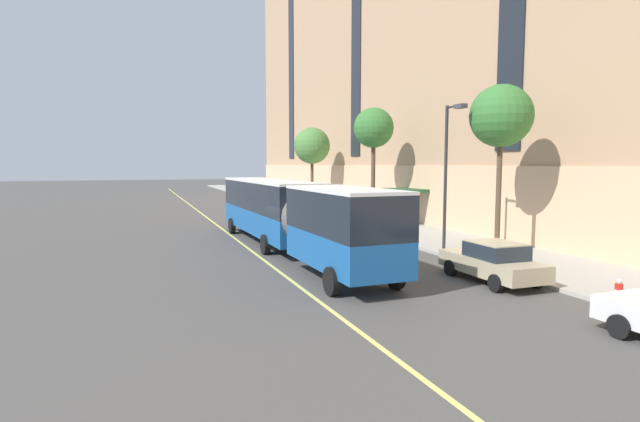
{
  "coord_description": "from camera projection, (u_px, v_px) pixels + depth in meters",
  "views": [
    {
      "loc": [
        -6.88,
        -22.72,
        4.5
      ],
      "look_at": [
        3.06,
        4.27,
        1.8
      ],
      "focal_mm": 28.0,
      "sensor_mm": 36.0,
      "label": 1
    }
  ],
  "objects": [
    {
      "name": "parked_car_white_4",
      "position": [
        300.0,
        210.0,
        40.97
      ],
      "size": [
        1.98,
        4.78,
        1.56
      ],
      "color": "silver",
      "rests_on": "ground"
    },
    {
      "name": "street_tree_mid_block",
      "position": [
        501.0,
        117.0,
        23.76
      ],
      "size": [
        2.98,
        2.98,
        8.14
      ],
      "color": "brown",
      "rests_on": "sidewalk"
    },
    {
      "name": "fire_hydrant",
      "position": [
        619.0,
        290.0,
        15.93
      ],
      "size": [
        0.42,
        0.24,
        0.72
      ],
      "color": "red",
      "rests_on": "sidewalk"
    },
    {
      "name": "ground_plane",
      "position": [
        291.0,
        258.0,
        24.02
      ],
      "size": [
        260.0,
        260.0,
        0.0
      ],
      "primitive_type": "plane",
      "color": "#4C4947"
    },
    {
      "name": "city_bus",
      "position": [
        289.0,
        212.0,
        25.34
      ],
      "size": [
        3.27,
        20.11,
        3.6
      ],
      "color": "#19569E",
      "rests_on": "ground"
    },
    {
      "name": "street_tree_far_uptown",
      "position": [
        374.0,
        129.0,
        36.46
      ],
      "size": [
        2.94,
        2.94,
        8.49
      ],
      "color": "brown",
      "rests_on": "sidewalk"
    },
    {
      "name": "sidewalk",
      "position": [
        432.0,
        238.0,
        30.2
      ],
      "size": [
        5.73,
        160.0,
        0.15
      ],
      "primitive_type": "cube",
      "color": "#ADA89E",
      "rests_on": "ground"
    },
    {
      "name": "parked_car_champagne_3",
      "position": [
        493.0,
        262.0,
        19.08
      ],
      "size": [
        2.09,
        4.51,
        1.56
      ],
      "color": "#BCAD89",
      "rests_on": "ground"
    },
    {
      "name": "street_lamp",
      "position": [
        448.0,
        163.0,
        24.56
      ],
      "size": [
        0.36,
        1.48,
        7.23
      ],
      "color": "#2D2D30",
      "rests_on": "sidewalk"
    },
    {
      "name": "parked_car_white_1",
      "position": [
        268.0,
        200.0,
        51.78
      ],
      "size": [
        2.11,
        4.5,
        1.56
      ],
      "color": "silver",
      "rests_on": "ground"
    },
    {
      "name": "lane_centerline",
      "position": [
        250.0,
        250.0,
        26.35
      ],
      "size": [
        0.16,
        140.0,
        0.01
      ],
      "primitive_type": "cube",
      "color": "#E0D66B",
      "rests_on": "ground"
    },
    {
      "name": "street_tree_far_downtown",
      "position": [
        312.0,
        146.0,
        49.27
      ],
      "size": [
        3.58,
        3.58,
        7.97
      ],
      "color": "brown",
      "rests_on": "sidewalk"
    }
  ]
}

